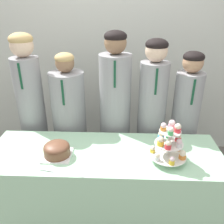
{
  "coord_description": "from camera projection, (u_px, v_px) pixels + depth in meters",
  "views": [
    {
      "loc": [
        0.12,
        -1.19,
        1.76
      ],
      "look_at": [
        0.06,
        0.32,
        1.05
      ],
      "focal_mm": 38.0,
      "sensor_mm": 36.0,
      "label": 1
    }
  ],
  "objects": [
    {
      "name": "cupcake_stand",
      "position": [
        169.0,
        143.0,
        1.63
      ],
      "size": [
        0.26,
        0.26,
        0.3
      ],
      "color": "silver",
      "rests_on": "table"
    },
    {
      "name": "wall_back",
      "position": [
        111.0,
        41.0,
        2.67
      ],
      "size": [
        9.0,
        0.06,
        2.7
      ],
      "color": "silver",
      "rests_on": "ground_plane"
    },
    {
      "name": "student_2",
      "position": [
        115.0,
        121.0,
        2.21
      ],
      "size": [
        0.28,
        0.29,
        1.56
      ],
      "color": "#939399",
      "rests_on": "ground_plane"
    },
    {
      "name": "cake_knife",
      "position": [
        54.0,
        171.0,
        1.58
      ],
      "size": [
        0.31,
        0.08,
        0.01
      ],
      "rotation": [
        0.0,
        0.0,
        -0.21
      ],
      "color": "silver",
      "rests_on": "table"
    },
    {
      "name": "table",
      "position": [
        105.0,
        189.0,
        1.94
      ],
      "size": [
        1.76,
        0.58,
        0.73
      ],
      "color": "#A8DBB2",
      "rests_on": "ground_plane"
    },
    {
      "name": "student_1",
      "position": [
        70.0,
        130.0,
        2.28
      ],
      "size": [
        0.31,
        0.31,
        1.38
      ],
      "color": "#939399",
      "rests_on": "ground_plane"
    },
    {
      "name": "student_4",
      "position": [
        183.0,
        129.0,
        2.22
      ],
      "size": [
        0.24,
        0.25,
        1.4
      ],
      "color": "#939399",
      "rests_on": "ground_plane"
    },
    {
      "name": "student_3",
      "position": [
        151.0,
        123.0,
        2.21
      ],
      "size": [
        0.25,
        0.26,
        1.5
      ],
      "color": "#939399",
      "rests_on": "ground_plane"
    },
    {
      "name": "round_cake",
      "position": [
        57.0,
        149.0,
        1.72
      ],
      "size": [
        0.21,
        0.21,
        0.11
      ],
      "color": "white",
      "rests_on": "table"
    },
    {
      "name": "student_0",
      "position": [
        33.0,
        118.0,
        2.24
      ],
      "size": [
        0.24,
        0.25,
        1.53
      ],
      "color": "#939399",
      "rests_on": "ground_plane"
    }
  ]
}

